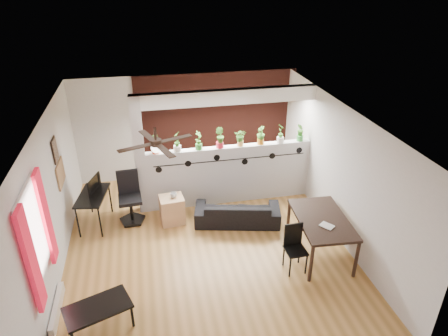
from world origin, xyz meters
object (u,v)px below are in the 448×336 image
Objects in this scene: potted_plant_7 at (300,132)px; folding_chair at (294,243)px; cup at (174,195)px; office_chair at (130,200)px; potted_plant_1 at (177,141)px; potted_plant_4 at (241,137)px; sofa at (237,212)px; coffee_table at (98,309)px; computer_desk at (93,197)px; potted_plant_0 at (155,143)px; cube_shelf at (172,210)px; potted_plant_2 at (199,140)px; potted_plant_3 at (220,137)px; potted_plant_6 at (281,133)px; potted_plant_5 at (261,135)px; dining_table at (322,222)px; ceiling_fan at (156,145)px.

potted_plant_7 reaches higher than folding_chair.
office_chair is (-0.88, 0.24, -0.16)m from cup.
potted_plant_1 is 1.17× the size of potted_plant_4.
sofa is at bearing -106.52° from potted_plant_4.
potted_plant_7 is 0.37× the size of office_chair.
computer_desk is at bearing 95.20° from coffee_table.
potted_plant_0 reaches higher than computer_desk.
folding_chair reaches higher than cube_shelf.
potted_plant_7 is (2.26, 0.00, -0.00)m from potted_plant_2.
potted_plant_4 is (0.45, 0.00, -0.03)m from potted_plant_3.
potted_plant_1 reaches higher than potted_plant_3.
potted_plant_1 is 1.44m from cube_shelf.
potted_plant_1 is 0.51× the size of folding_chair.
sofa is 12.52× the size of cup.
computer_desk reaches higher than coffee_table.
folding_chair is at bearing -48.17° from cube_shelf.
potted_plant_6 is 0.50× the size of folding_chair.
potted_plant_5 is 0.24× the size of sofa.
dining_table is at bearing -32.40° from cup.
potted_plant_7 reaches higher than cube_shelf.
ceiling_fan reaches higher than potted_plant_4.
potted_plant_4 is 0.93× the size of potted_plant_5.
cube_shelf is at bearing -8.91° from computer_desk.
folding_chair is at bearing -62.17° from potted_plant_2.
potted_plant_6 is 0.45m from potted_plant_7.
ceiling_fan is 2.94× the size of potted_plant_5.
potted_plant_2 is at bearing 130.84° from dining_table.
ceiling_fan is 1.36× the size of folding_chair.
folding_chair is at bearing -81.12° from potted_plant_4.
potted_plant_6 is (2.73, 1.80, -0.74)m from ceiling_fan.
cube_shelf is (0.22, -0.58, -1.28)m from potted_plant_0.
folding_chair is at bearing -36.68° from office_chair.
potted_plant_4 is 0.94× the size of potted_plant_7.
potted_plant_6 is 2.68m from cup.
ceiling_fan reaches higher than folding_chair.
potted_plant_0 reaches higher than potted_plant_7.
potted_plant_0 is at bearing 180.00° from potted_plant_7.
dining_table is (0.98, -2.18, -0.85)m from potted_plant_4.
potted_plant_6 reaches higher than dining_table.
potted_plant_0 reaches higher than potted_plant_4.
office_chair is at bearing -0.52° from sofa.
potted_plant_0 is at bearing 114.98° from cup.
coffee_table is (-2.43, -3.14, -1.20)m from potted_plant_3.
office_chair is at bearing -173.10° from potted_plant_5.
potted_plant_4 is at bearing 15.30° from cube_shelf.
ceiling_fan is 1.95m from potted_plant_0.
potted_plant_1 reaches higher than computer_desk.
coffee_table is (-1.35, -2.55, -0.25)m from cup.
potted_plant_4 is 0.36× the size of coffee_table.
cup is (-1.08, -0.58, -0.94)m from potted_plant_3.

